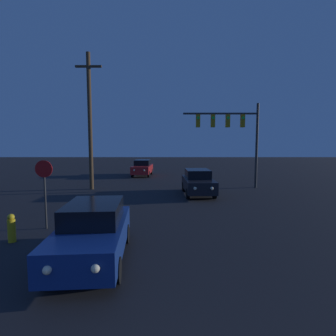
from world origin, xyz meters
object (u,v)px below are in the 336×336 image
object	(u,v)px
car_far	(143,168)
car_near	(94,232)
stop_sign	(45,182)
car_mid	(199,182)
traffic_signal_mast	(234,129)
utility_pole	(91,120)
fire_hydrant	(13,228)

from	to	relation	value
car_far	car_near	bearing A→B (deg)	94.25
car_near	stop_sign	world-z (taller)	stop_sign
car_mid	car_far	world-z (taller)	same
traffic_signal_mast	car_far	bearing A→B (deg)	135.56
car_near	car_mid	xyz separation A→B (m)	(3.91, 9.22, 0.00)
car_mid	stop_sign	xyz separation A→B (m)	(-6.44, -6.56, 0.97)
car_near	traffic_signal_mast	bearing A→B (deg)	-123.62
car_mid	car_far	size ratio (longest dim) A/B	1.00
utility_pole	stop_sign	bearing A→B (deg)	-84.91
stop_sign	utility_pole	world-z (taller)	utility_pole
car_near	car_mid	distance (m)	10.01
stop_sign	fire_hydrant	size ratio (longest dim) A/B	2.77
car_mid	traffic_signal_mast	xyz separation A→B (m)	(2.76, 2.57, 3.43)
utility_pole	fire_hydrant	size ratio (longest dim) A/B	9.95
fire_hydrant	stop_sign	bearing A→B (deg)	69.64
traffic_signal_mast	fire_hydrant	distance (m)	14.76
car_near	traffic_signal_mast	xyz separation A→B (m)	(6.67, 11.79, 3.43)
stop_sign	fire_hydrant	bearing A→B (deg)	-110.36
stop_sign	utility_pole	size ratio (longest dim) A/B	0.28
car_mid	stop_sign	size ratio (longest dim) A/B	1.58
stop_sign	fire_hydrant	xyz separation A→B (m)	(-0.50, -1.34, -1.30)
traffic_signal_mast	fire_hydrant	bearing A→B (deg)	-132.80
utility_pole	fire_hydrant	bearing A→B (deg)	-88.48
traffic_signal_mast	utility_pole	world-z (taller)	utility_pole
traffic_signal_mast	fire_hydrant	size ratio (longest dim) A/B	6.46
car_mid	car_near	bearing A→B (deg)	64.86
car_mid	traffic_signal_mast	size ratio (longest dim) A/B	0.68
stop_sign	car_far	bearing A→B (deg)	82.78
fire_hydrant	car_far	bearing A→B (deg)	81.73
car_far	traffic_signal_mast	xyz separation A→B (m)	(7.15, -7.02, 3.43)
car_far	car_mid	bearing A→B (deg)	117.39
utility_pole	fire_hydrant	world-z (taller)	utility_pole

